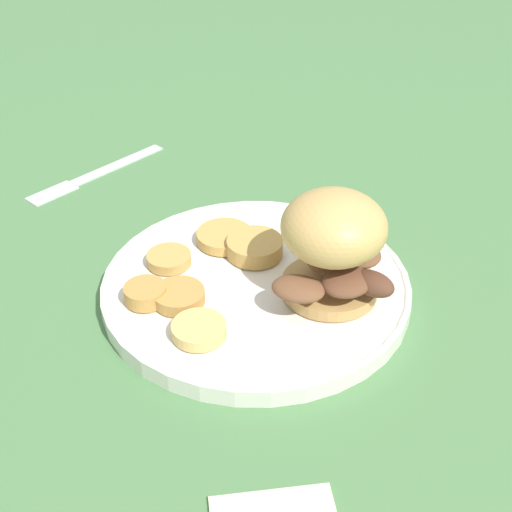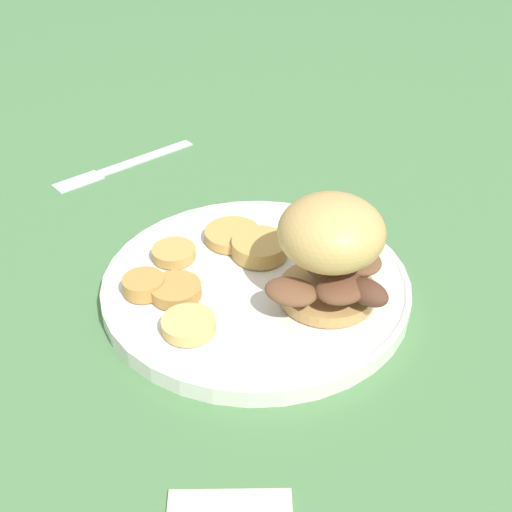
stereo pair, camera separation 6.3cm
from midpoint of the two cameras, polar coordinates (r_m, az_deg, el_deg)
name	(u,v)px [view 1 (the left image)]	position (r m, az deg, el deg)	size (l,w,h in m)	color
ground_plane	(256,294)	(0.65, -2.75, -3.18)	(4.00, 4.00, 0.00)	#4C7A47
dinner_plate	(256,286)	(0.65, -2.78, -2.48)	(0.28, 0.28, 0.02)	white
sandwich	(335,242)	(0.59, 3.33, 0.99)	(0.11, 0.11, 0.10)	tan
potato_round_0	(199,330)	(0.58, -7.68, -5.99)	(0.04, 0.04, 0.01)	#DBB766
potato_round_1	(224,237)	(0.69, -5.14, 1.46)	(0.05, 0.05, 0.01)	tan
potato_round_2	(145,293)	(0.62, -11.70, -3.06)	(0.04, 0.04, 0.01)	#BC8942
potato_round_3	(179,296)	(0.62, -9.09, -3.29)	(0.04, 0.04, 0.01)	#BC8942
potato_round_4	(169,259)	(0.67, -9.66, -0.32)	(0.04, 0.04, 0.01)	tan
potato_round_5	(255,247)	(0.67, -2.78, 0.61)	(0.05, 0.05, 0.02)	tan
fork	(96,173)	(0.87, -14.71, 6.35)	(0.16, 0.13, 0.00)	silver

